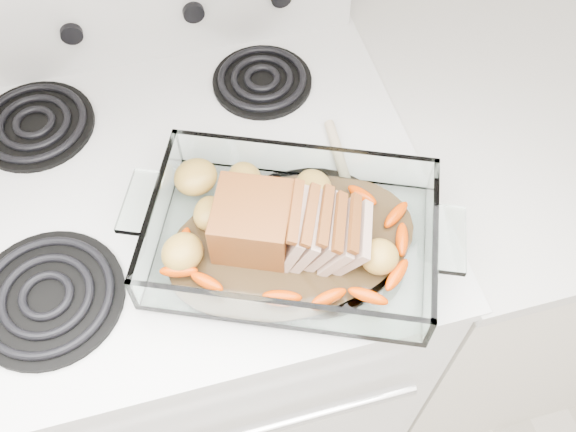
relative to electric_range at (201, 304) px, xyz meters
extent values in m
cube|color=white|center=(0.00, 0.00, -0.02)|extent=(0.76, 0.65, 0.92)
cube|color=white|center=(0.00, 0.00, 0.44)|extent=(0.78, 0.67, 0.02)
cube|color=white|center=(0.00, 0.29, 0.54)|extent=(0.76, 0.06, 0.18)
cylinder|color=black|center=(-0.19, -0.16, 0.46)|extent=(0.21, 0.21, 0.01)
cylinder|color=black|center=(0.19, -0.16, 0.46)|extent=(0.25, 0.25, 0.01)
cylinder|color=black|center=(-0.19, 0.16, 0.46)|extent=(0.19, 0.19, 0.01)
cylinder|color=black|center=(0.19, 0.16, 0.46)|extent=(0.17, 0.17, 0.01)
cylinder|color=black|center=(-0.10, 0.26, 0.54)|extent=(0.04, 0.02, 0.04)
cylinder|color=black|center=(0.10, 0.26, 0.54)|extent=(0.04, 0.02, 0.04)
cube|color=white|center=(0.66, 0.00, -0.03)|extent=(0.55, 0.65, 0.90)
cube|color=silver|center=(0.66, 0.00, 0.43)|extent=(0.58, 0.68, 0.03)
cube|color=white|center=(0.15, -0.17, 0.47)|extent=(0.39, 0.26, 0.01)
cube|color=white|center=(0.15, -0.29, 0.50)|extent=(0.39, 0.01, 0.07)
cube|color=white|center=(0.15, -0.05, 0.50)|extent=(0.39, 0.01, 0.07)
cube|color=white|center=(-0.04, -0.17, 0.50)|extent=(0.01, 0.26, 0.07)
cube|color=white|center=(0.34, -0.17, 0.50)|extent=(0.01, 0.26, 0.07)
cylinder|color=#342614|center=(0.15, -0.17, 0.47)|extent=(0.22, 0.22, 0.00)
cube|color=#613411|center=(0.10, -0.17, 0.51)|extent=(0.10, 0.10, 0.08)
cube|color=#CDA792|center=(0.16, -0.17, 0.51)|extent=(0.04, 0.10, 0.08)
cube|color=#CDA792|center=(0.18, -0.17, 0.51)|extent=(0.04, 0.10, 0.08)
cube|color=#CDA792|center=(0.20, -0.17, 0.51)|extent=(0.04, 0.09, 0.07)
cube|color=#CDA792|center=(0.22, -0.17, 0.51)|extent=(0.05, 0.09, 0.07)
cube|color=#CDA792|center=(0.24, -0.17, 0.50)|extent=(0.05, 0.09, 0.06)
ellipsoid|color=#CC3700|center=(0.02, -0.24, 0.48)|extent=(0.05, 0.02, 0.02)
ellipsoid|color=#CC3700|center=(0.26, -0.24, 0.48)|extent=(0.05, 0.02, 0.02)
ellipsoid|color=#CC3700|center=(0.30, -0.15, 0.48)|extent=(0.05, 0.02, 0.02)
ellipsoid|color=#CC3700|center=(0.01, -0.13, 0.48)|extent=(0.05, 0.02, 0.02)
ellipsoid|color=tan|center=(0.01, -0.10, 0.49)|extent=(0.06, 0.05, 0.04)
ellipsoid|color=tan|center=(0.17, -0.09, 0.49)|extent=(0.06, 0.05, 0.04)
ellipsoid|color=tan|center=(0.27, -0.19, 0.49)|extent=(0.06, 0.05, 0.04)
cylinder|color=beige|center=(0.27, -0.06, 0.46)|extent=(0.03, 0.20, 0.02)
ellipsoid|color=beige|center=(0.27, -0.18, 0.46)|extent=(0.05, 0.07, 0.02)
camera|label=1|loc=(0.03, -0.61, 1.25)|focal=40.00mm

